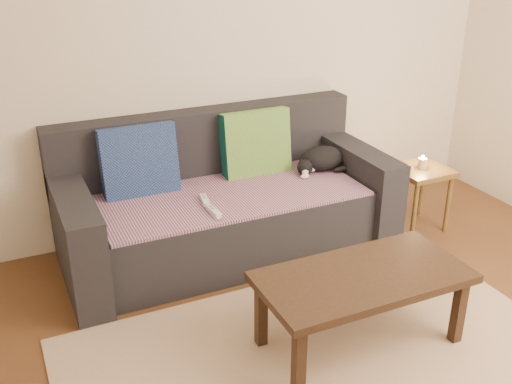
% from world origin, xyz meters
% --- Properties ---
extents(back_wall, '(4.50, 0.04, 2.60)m').
position_xyz_m(back_wall, '(0.00, 2.00, 1.30)').
color(back_wall, beige).
rests_on(back_wall, ground).
extents(sofa, '(2.10, 0.94, 0.87)m').
position_xyz_m(sofa, '(0.00, 1.57, 0.31)').
color(sofa, '#232328').
rests_on(sofa, ground).
extents(throw_blanket, '(1.66, 0.74, 0.02)m').
position_xyz_m(throw_blanket, '(0.00, 1.48, 0.43)').
color(throw_blanket, '#3D2648').
rests_on(throw_blanket, sofa).
extents(cushion_navy, '(0.47, 0.19, 0.48)m').
position_xyz_m(cushion_navy, '(-0.50, 1.74, 0.63)').
color(cushion_navy, '#111A4C').
rests_on(cushion_navy, throw_blanket).
extents(cushion_green, '(0.47, 0.18, 0.48)m').
position_xyz_m(cushion_green, '(0.30, 1.74, 0.63)').
color(cushion_green, '#0B4B40').
rests_on(cushion_green, throw_blanket).
extents(cat, '(0.41, 0.32, 0.16)m').
position_xyz_m(cat, '(0.72, 1.58, 0.52)').
color(cat, black).
rests_on(cat, throw_blanket).
extents(wii_remote_a, '(0.06, 0.15, 0.03)m').
position_xyz_m(wii_remote_a, '(-0.20, 1.41, 0.46)').
color(wii_remote_a, white).
rests_on(wii_remote_a, throw_blanket).
extents(wii_remote_b, '(0.05, 0.15, 0.03)m').
position_xyz_m(wii_remote_b, '(-0.20, 1.24, 0.46)').
color(wii_remote_b, white).
rests_on(wii_remote_b, throw_blanket).
extents(side_table, '(0.36, 0.36, 0.45)m').
position_xyz_m(side_table, '(1.35, 1.29, 0.37)').
color(side_table, brown).
rests_on(side_table, ground).
extents(candle, '(0.06, 0.06, 0.09)m').
position_xyz_m(candle, '(1.35, 1.29, 0.49)').
color(candle, beige).
rests_on(candle, side_table).
extents(rug, '(2.50, 1.80, 0.01)m').
position_xyz_m(rug, '(0.00, 0.15, 0.01)').
color(rug, tan).
rests_on(rug, ground).
extents(coffee_table, '(1.05, 0.52, 0.42)m').
position_xyz_m(coffee_table, '(0.24, 0.35, 0.37)').
color(coffee_table, black).
rests_on(coffee_table, rug).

